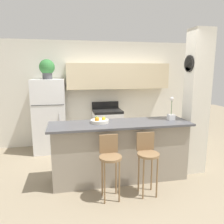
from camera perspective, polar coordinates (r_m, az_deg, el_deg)
ground_plane at (r=3.99m, az=2.12°, el=-16.84°), size 14.00×14.00×0.00m
wall_back at (r=5.51m, az=-1.20°, el=6.53°), size 5.60×0.38×2.55m
pillar_right at (r=4.18m, az=21.13°, el=2.22°), size 0.38×0.32×2.55m
counter_bar at (r=3.78m, az=2.18°, el=-10.10°), size 2.36×0.68×1.00m
refrigerator at (r=5.20m, az=-15.98°, el=-0.94°), size 0.71×0.69×1.66m
stove_range at (r=5.39m, az=-1.23°, el=-4.12°), size 0.68×0.61×1.07m
bar_stool_left at (r=3.20m, az=-0.52°, el=-11.97°), size 0.32×0.32×0.94m
bar_stool_right at (r=3.35m, az=9.23°, el=-11.06°), size 0.32×0.32×0.94m
potted_plant_on_fridge at (r=5.09m, az=-16.62°, el=10.89°), size 0.34×0.34×0.43m
orchid_vase at (r=3.96m, az=15.22°, el=-0.25°), size 0.11×0.11×0.41m
fruit_bowl at (r=3.63m, az=-3.29°, el=-2.33°), size 0.30×0.30×0.11m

